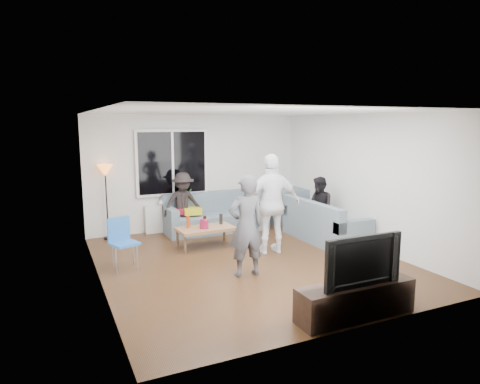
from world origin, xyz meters
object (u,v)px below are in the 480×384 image
sofa_right_section (325,221)px  television (357,259)px  sofa_back_section (216,212)px  player_right (272,204)px  coffee_table (206,237)px  floor_lamp (107,202)px  spectator_back (183,204)px  tv_console (356,300)px  player_left (246,226)px  spectator_right (319,208)px  side_chair (125,244)px

sofa_right_section → television: bearing=150.3°
sofa_back_section → player_right: (0.35, -1.97, 0.51)m
sofa_back_section → coffee_table: (-0.66, -1.12, -0.22)m
coffee_table → floor_lamp: 2.28m
coffee_table → spectator_back: spectator_back is taller
spectator_back → tv_console: spectator_back is taller
floor_lamp → tv_console: (2.33, -5.10, -0.56)m
floor_lamp → coffee_table: bearing=-41.0°
sofa_right_section → tv_console: bearing=150.3°
tv_console → player_left: bearing=107.7°
player_left → spectator_right: (2.36, 1.37, -0.16)m
player_left → television: player_left is taller
coffee_table → spectator_back: (-0.10, 1.15, 0.48)m
spectator_back → tv_console: size_ratio=0.85×
floor_lamp → player_right: 3.52m
floor_lamp → spectator_back: (1.56, -0.30, -0.10)m
coffee_table → television: bearing=-79.7°
sofa_back_section → player_left: size_ratio=1.42×
sofa_right_section → player_right: player_right is taller
television → player_right: bearing=83.0°
player_left → player_right: (0.95, 0.88, 0.12)m
spectator_back → tv_console: bearing=-83.3°
player_right → floor_lamp: bearing=-32.5°
player_left → tv_console: (0.61, -1.91, -0.59)m
coffee_table → spectator_back: bearing=95.0°
sofa_back_section → tv_console: sofa_back_section is taller
sofa_right_section → coffee_table: sofa_right_section is taller
sofa_right_section → spectator_right: spectator_right is taller
sofa_back_section → player_right: player_right is taller
side_chair → spectator_back: spectator_back is taller
player_right → sofa_right_section: bearing=-161.1°
coffee_table → floor_lamp: bearing=139.0°
player_left → player_right: 1.31m
sofa_right_section → spectator_back: size_ratio=1.47×
spectator_right → television: spectator_right is taller
tv_console → floor_lamp: bearing=114.5°
side_chair → tv_console: 3.82m
player_right → coffee_table: bearing=-32.0°
sofa_right_section → floor_lamp: (-4.07, 2.03, 0.36)m
sofa_right_section → coffee_table: 2.49m
player_right → player_left: bearing=51.1°
tv_console → sofa_right_section: bearing=60.3°
spectator_back → television: 4.86m
sofa_right_section → side_chair: (-4.07, -0.04, 0.01)m
spectator_right → television: (-1.74, -3.29, 0.11)m
spectator_back → player_left: bearing=-89.3°
coffee_table → tv_console: size_ratio=0.69×
side_chair → sofa_right_section: bearing=-19.4°
sofa_right_section → television: television is taller
player_left → player_right: bearing=-135.1°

